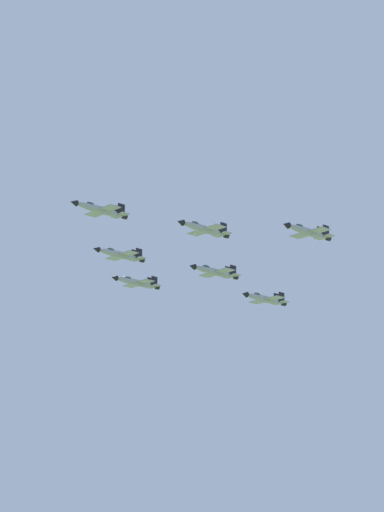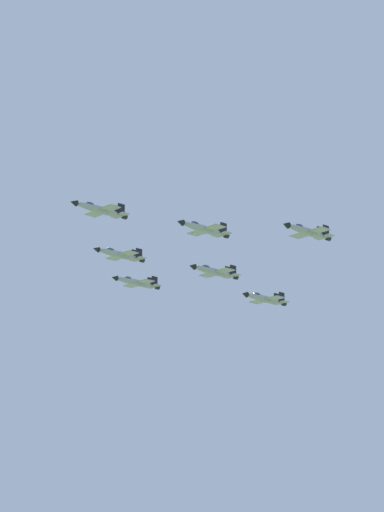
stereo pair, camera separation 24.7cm
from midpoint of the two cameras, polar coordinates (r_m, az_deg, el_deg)
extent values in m
ellipsoid|color=#9EA3A8|center=(197.14, -5.29, 2.67)|extent=(9.83, 8.97, 1.52)
cone|color=black|center=(193.45, -6.83, 3.09)|extent=(1.99, 1.97, 1.29)
ellipsoid|color=#334751|center=(195.85, -5.89, 2.99)|extent=(2.27, 2.19, 0.89)
cube|color=#9EA3A8|center=(197.45, -5.15, 2.61)|extent=(7.61, 8.09, 0.15)
cube|color=black|center=(194.63, -4.47, 2.89)|extent=(2.21, 2.05, 0.18)
cube|color=black|center=(200.33, -5.82, 2.36)|extent=(2.21, 2.05, 0.18)
cube|color=#9EA3A8|center=(200.02, -4.17, 2.36)|extent=(4.07, 4.26, 0.15)
cube|color=black|center=(199.67, -4.08, 2.72)|extent=(1.39, 1.27, 2.19)
cube|color=black|center=(200.80, -4.35, 2.62)|extent=(1.39, 1.27, 2.19)
cylinder|color=black|center=(200.78, -3.88, 2.28)|extent=(1.34, 1.35, 1.06)
ellipsoid|color=#9EA3A8|center=(195.88, 0.75, 1.56)|extent=(9.73, 9.08, 1.52)
cone|color=black|center=(191.56, -0.66, 1.98)|extent=(1.99, 1.98, 1.29)
ellipsoid|color=#334751|center=(194.34, 0.20, 1.88)|extent=(2.26, 2.20, 0.89)
cube|color=#9EA3A8|center=(196.25, 0.87, 1.50)|extent=(7.68, 8.04, 0.15)
cube|color=black|center=(193.70, 1.66, 1.76)|extent=(2.19, 2.07, 0.18)
cube|color=black|center=(198.85, 0.10, 1.27)|extent=(2.19, 2.07, 0.18)
cube|color=#9EA3A8|center=(199.21, 1.77, 1.26)|extent=(4.10, 4.24, 0.15)
cube|color=black|center=(198.88, 1.87, 1.62)|extent=(1.38, 1.29, 2.19)
cube|color=black|center=(199.89, 1.56, 1.53)|extent=(1.38, 1.29, 2.19)
cylinder|color=black|center=(200.09, 2.02, 1.18)|extent=(1.34, 1.35, 1.06)
ellipsoid|color=#9EA3A8|center=(215.47, -4.15, 0.07)|extent=(9.88, 8.88, 1.52)
cone|color=black|center=(211.66, -5.55, 0.41)|extent=(1.99, 1.97, 1.29)
ellipsoid|color=#334751|center=(214.11, -4.69, 0.35)|extent=(2.27, 2.18, 0.88)
cube|color=#9EA3A8|center=(215.79, -4.03, 0.02)|extent=(7.56, 8.12, 0.15)
cube|color=black|center=(212.96, -3.40, 0.24)|extent=(2.22, 2.04, 0.18)
cube|color=black|center=(218.68, -4.64, -0.18)|extent=(2.22, 2.04, 0.18)
cube|color=#9EA3A8|center=(218.43, -3.13, -0.18)|extent=(4.05, 4.26, 0.15)
cube|color=black|center=(218.03, -3.05, 0.15)|extent=(1.40, 1.26, 2.19)
cube|color=black|center=(219.16, -3.30, 0.07)|extent=(1.40, 1.26, 2.19)
cylinder|color=black|center=(219.20, -2.87, -0.24)|extent=(1.33, 1.35, 1.06)
ellipsoid|color=#9EA3A8|center=(197.89, 6.75, 1.40)|extent=(9.92, 9.15, 1.54)
cone|color=black|center=(193.06, 5.47, 1.81)|extent=(2.02, 2.00, 1.31)
ellipsoid|color=#334751|center=(196.15, 6.25, 1.72)|extent=(2.30, 2.23, 0.90)
cube|color=#9EA3A8|center=(198.31, 6.86, 1.34)|extent=(7.75, 8.18, 0.15)
cube|color=black|center=(196.00, 7.72, 1.60)|extent=(2.23, 2.09, 0.18)
cube|color=black|center=(200.68, 6.02, 1.11)|extent=(2.23, 2.09, 0.18)
cube|color=#9EA3A8|center=(201.61, 7.67, 1.10)|extent=(4.14, 4.31, 0.15)
cube|color=black|center=(201.30, 7.79, 1.46)|extent=(1.41, 1.30, 2.22)
cube|color=black|center=(202.22, 7.45, 1.37)|extent=(1.41, 1.30, 2.22)
cylinder|color=black|center=(202.58, 7.91, 1.02)|extent=(1.36, 1.37, 1.08)
ellipsoid|color=#9EA3A8|center=(234.84, -3.18, -1.55)|extent=(10.20, 9.22, 1.57)
cone|color=black|center=(230.75, -4.49, -1.26)|extent=(2.06, 2.04, 1.33)
ellipsoid|color=#334751|center=(233.36, -3.69, -1.30)|extent=(2.35, 2.26, 0.91)
cube|color=#9EA3A8|center=(235.19, -3.07, -1.60)|extent=(7.84, 8.39, 0.16)
cube|color=black|center=(232.28, -2.45, -1.41)|extent=(2.29, 2.11, 0.19)
cube|color=black|center=(238.15, -3.67, -1.76)|extent=(2.29, 2.11, 0.19)
cube|color=#9EA3A8|center=(238.00, -2.23, -1.76)|extent=(4.20, 4.41, 0.16)
cube|color=black|center=(237.56, -2.15, -1.45)|extent=(1.45, 1.31, 2.26)
cube|color=black|center=(238.72, -2.39, -1.53)|extent=(1.45, 1.31, 2.26)
cylinder|color=black|center=(238.83, -1.99, -1.82)|extent=(1.38, 1.40, 1.10)
ellipsoid|color=#9EA3A8|center=(214.73, 1.36, -0.93)|extent=(10.15, 9.19, 1.56)
cone|color=black|center=(210.26, 0.03, -0.60)|extent=(2.05, 2.03, 1.33)
ellipsoid|color=#334751|center=(213.11, 0.84, -0.65)|extent=(2.34, 2.25, 0.91)
cube|color=#9EA3A8|center=(215.11, 1.48, -0.98)|extent=(7.81, 8.34, 0.16)
cube|color=black|center=(212.43, 2.21, -0.76)|extent=(2.28, 2.10, 0.19)
cube|color=black|center=(217.84, 0.77, -1.17)|extent=(2.28, 2.10, 0.19)
cube|color=#9EA3A8|center=(218.17, 2.33, -1.16)|extent=(4.18, 4.38, 0.16)
cube|color=black|center=(217.77, 2.43, -0.83)|extent=(1.44, 1.30, 2.25)
cube|color=black|center=(218.83, 2.14, -0.91)|extent=(1.44, 1.30, 2.25)
cylinder|color=black|center=(219.07, 2.57, -1.23)|extent=(1.37, 1.39, 1.09)
ellipsoid|color=#9EA3A8|center=(224.75, 4.28, -2.50)|extent=(10.05, 9.36, 1.56)
cone|color=black|center=(219.91, 3.09, -2.21)|extent=(2.05, 2.04, 1.33)
ellipsoid|color=#334751|center=(222.97, 3.81, -2.24)|extent=(2.33, 2.27, 0.91)
cube|color=#9EA3A8|center=(225.17, 4.38, -2.54)|extent=(7.91, 8.30, 0.16)
cube|color=black|center=(222.66, 5.13, -2.36)|extent=(2.26, 2.14, 0.19)
cube|color=black|center=(227.74, 3.65, -2.70)|extent=(2.26, 2.14, 0.19)
cube|color=#9EA3A8|center=(228.47, 5.14, -2.70)|extent=(4.23, 4.37, 0.16)
cube|color=black|center=(228.05, 5.24, -2.39)|extent=(1.43, 1.33, 2.26)
cube|color=black|center=(229.06, 4.95, -2.45)|extent=(1.43, 1.33, 2.26)
cylinder|color=black|center=(229.43, 5.36, -2.76)|extent=(1.38, 1.40, 1.10)
camera|label=1|loc=(0.12, -89.97, -0.01)|focal=69.23mm
camera|label=2|loc=(0.12, 90.03, 0.01)|focal=69.23mm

